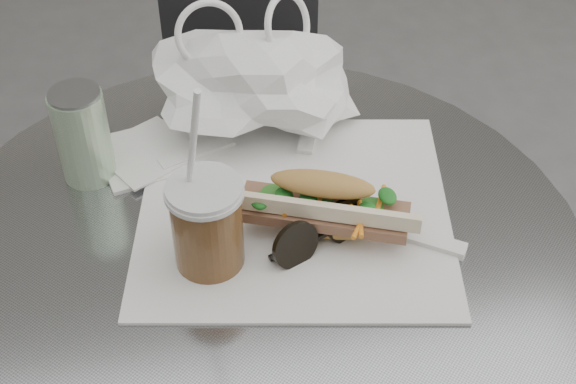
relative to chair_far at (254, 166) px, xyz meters
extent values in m
cylinder|color=slate|center=(-0.09, -0.61, 0.40)|extent=(0.76, 0.76, 0.02)
cylinder|color=#2E2E30|center=(0.00, -0.04, -0.32)|extent=(0.35, 0.35, 0.02)
cylinder|color=#2E2E30|center=(0.00, -0.04, -0.10)|extent=(0.06, 0.06, 0.46)
cylinder|color=#2E2E30|center=(0.00, -0.04, 0.13)|extent=(0.39, 0.39, 0.02)
cube|color=#2E2E30|center=(0.00, 0.14, 0.27)|extent=(0.31, 0.03, 0.27)
cube|color=white|center=(-0.04, -0.56, 0.41)|extent=(0.42, 0.41, 0.00)
ellipsoid|color=gold|center=(-0.01, -0.61, 0.43)|extent=(0.25, 0.16, 0.02)
cube|color=brown|center=(-0.01, -0.61, 0.44)|extent=(0.20, 0.12, 0.01)
ellipsoid|color=gold|center=(-0.01, -0.60, 0.47)|extent=(0.25, 0.17, 0.04)
cylinder|color=brown|center=(-0.14, -0.62, 0.46)|extent=(0.08, 0.08, 0.10)
cylinder|color=silver|center=(-0.14, -0.62, 0.52)|extent=(0.08, 0.08, 0.01)
cylinder|color=white|center=(-0.15, -0.62, 0.55)|extent=(0.03, 0.05, 0.19)
cylinder|color=black|center=(-0.05, -0.64, 0.43)|extent=(0.06, 0.04, 0.06)
cylinder|color=black|center=(0.01, -0.61, 0.43)|extent=(0.06, 0.04, 0.06)
cube|color=black|center=(-0.02, -0.63, 0.43)|extent=(0.02, 0.01, 0.01)
cube|color=white|center=(-0.20, -0.43, 0.41)|extent=(0.13, 0.13, 0.01)
cube|color=white|center=(-0.20, -0.43, 0.42)|extent=(0.14, 0.14, 0.00)
cylinder|color=#629859|center=(-0.27, -0.45, 0.47)|extent=(0.06, 0.06, 0.12)
cylinder|color=slate|center=(-0.27, -0.45, 0.53)|extent=(0.06, 0.06, 0.00)
camera|label=1|loc=(-0.18, -1.23, 1.06)|focal=50.00mm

